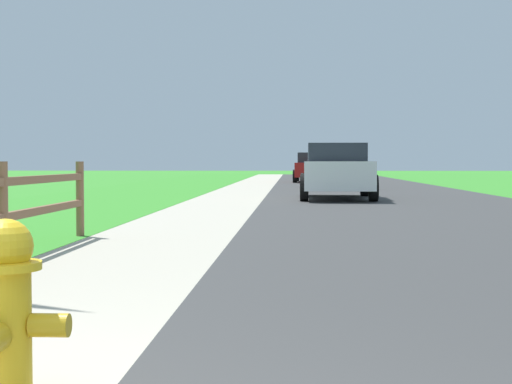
{
  "coord_description": "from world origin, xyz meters",
  "views": [
    {
      "loc": [
        0.82,
        -2.0,
        1.04
      ],
      "look_at": [
        0.45,
        5.64,
        0.74
      ],
      "focal_mm": 53.96,
      "sensor_mm": 36.0,
      "label": 1
    }
  ],
  "objects_px": {
    "parked_car_red": "(315,167)",
    "parked_suv_white": "(336,171)",
    "fire_hydrant": "(5,311)",
    "parked_car_silver": "(333,169)"
  },
  "relations": [
    {
      "from": "parked_car_red",
      "to": "parked_suv_white",
      "type": "bearing_deg",
      "value": -89.67
    },
    {
      "from": "fire_hydrant",
      "to": "parked_car_silver",
      "type": "xyz_separation_m",
      "value": [
        2.74,
        26.13,
        0.36
      ]
    },
    {
      "from": "fire_hydrant",
      "to": "parked_car_silver",
      "type": "height_order",
      "value": "parked_car_silver"
    },
    {
      "from": "fire_hydrant",
      "to": "parked_suv_white",
      "type": "height_order",
      "value": "parked_suv_white"
    },
    {
      "from": "fire_hydrant",
      "to": "parked_car_red",
      "type": "relative_size",
      "value": 0.17
    },
    {
      "from": "parked_suv_white",
      "to": "parked_car_red",
      "type": "bearing_deg",
      "value": 90.33
    },
    {
      "from": "parked_car_silver",
      "to": "parked_car_red",
      "type": "relative_size",
      "value": 1.0
    },
    {
      "from": "fire_hydrant",
      "to": "parked_suv_white",
      "type": "distance_m",
      "value": 18.59
    },
    {
      "from": "parked_suv_white",
      "to": "parked_car_silver",
      "type": "height_order",
      "value": "parked_suv_white"
    },
    {
      "from": "parked_car_red",
      "to": "fire_hydrant",
      "type": "bearing_deg",
      "value": -93.75
    }
  ]
}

